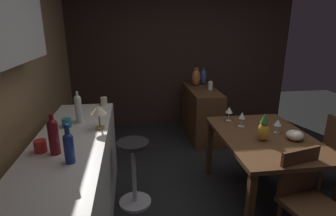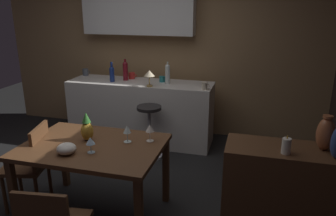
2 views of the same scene
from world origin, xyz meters
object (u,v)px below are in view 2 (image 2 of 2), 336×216
bar_stool (149,130)px  wine_bottle_cobalt (112,73)px  sideboard_cabinet (288,192)px  counter_lamp (149,74)px  fruit_bowl (66,149)px  cup_cream (205,86)px  wine_bottle_clear (168,73)px  vase_copper (325,134)px  wine_glass_right (150,129)px  cup_slate (86,72)px  dining_table (93,153)px  pillar_candle_tall (286,146)px  cup_teal (162,79)px  chair_near_window (31,163)px  wine_bottle_ruby (125,70)px  cup_red (132,76)px  wine_glass_center (90,141)px  pineapple_centerpiece (87,128)px  wine_glass_left (127,130)px

bar_stool → wine_bottle_cobalt: size_ratio=2.50×
sideboard_cabinet → counter_lamp: (-1.73, 1.42, 0.66)m
fruit_bowl → cup_cream: (0.89, 1.88, 0.16)m
wine_bottle_clear → vase_copper: 2.38m
wine_glass_right → cup_slate: (-1.66, 1.83, 0.09)m
dining_table → bar_stool: 1.37m
pillar_candle_tall → vase_copper: bearing=27.6°
cup_teal → pillar_candle_tall: cup_teal is taller
fruit_bowl → pillar_candle_tall: size_ratio=1.06×
chair_near_window → fruit_bowl: size_ratio=5.21×
chair_near_window → wine_bottle_ruby: size_ratio=2.77×
cup_red → wine_bottle_ruby: bearing=-112.9°
chair_near_window → vase_copper: size_ratio=2.90×
sideboard_cabinet → pillar_candle_tall: size_ratio=7.04×
fruit_bowl → pillar_candle_tall: (1.80, 0.32, 0.10)m
sideboard_cabinet → bar_stool: (-1.64, 1.13, -0.03)m
sideboard_cabinet → bar_stool: 2.00m
cup_cream → wine_glass_right: bearing=-101.1°
fruit_bowl → cup_red: bearing=96.8°
wine_glass_right → wine_glass_center: wine_glass_right is taller
dining_table → cup_teal: bearing=86.8°
fruit_bowl → cup_cream: 2.09m
counter_lamp → chair_near_window: bearing=-112.4°
bar_stool → vase_copper: size_ratio=2.39×
counter_lamp → pillar_candle_tall: bearing=-42.7°
pineapple_centerpiece → vase_copper: (2.08, 0.17, 0.10)m
chair_near_window → fruit_bowl: 0.66m
wine_glass_left → vase_copper: 1.70m
chair_near_window → cup_slate: (-0.51, 2.09, 0.47)m
chair_near_window → vase_copper: bearing=6.2°
wine_bottle_cobalt → cup_red: (0.20, 0.25, -0.08)m
wine_glass_left → cup_teal: cup_teal is taller
wine_bottle_ruby → chair_near_window: bearing=-96.7°
chair_near_window → cup_red: cup_red is taller
dining_table → chair_near_window: chair_near_window is taller
cup_cream → vase_copper: bearing=-49.0°
cup_slate → chair_near_window: bearing=-76.3°
fruit_bowl → vase_copper: vase_copper is taller
chair_near_window → cup_cream: cup_cream is taller
wine_bottle_cobalt → cup_red: 0.34m
fruit_bowl → wine_bottle_ruby: (-0.32, 2.13, 0.26)m
wine_bottle_cobalt → vase_copper: 2.99m
fruit_bowl → wine_bottle_ruby: bearing=98.5°
cup_slate → dining_table: bearing=-60.1°
wine_glass_center → counter_lamp: size_ratio=0.63×
fruit_bowl → pillar_candle_tall: 1.83m
counter_lamp → dining_table: bearing=-90.6°
wine_glass_left → wine_glass_right: same height
wine_glass_center → pineapple_centerpiece: size_ratio=0.51×
sideboard_cabinet → pillar_candle_tall: 0.49m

